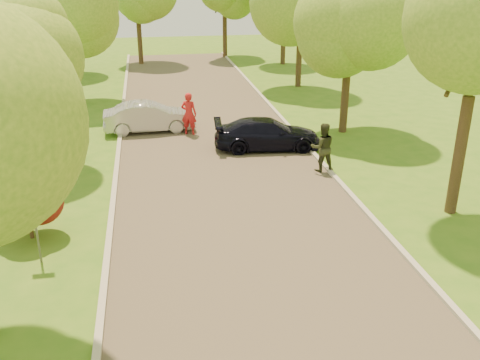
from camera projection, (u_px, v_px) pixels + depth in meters
ground at (286, 332)px, 11.77m from camera, size 100.00×100.00×0.00m
road at (230, 190)px, 19.05m from camera, size 8.00×60.00×0.01m
curb_left at (114, 196)px, 18.39m from camera, size 0.18×60.00×0.12m
curb_right at (338, 181)px, 19.68m from camera, size 0.18×60.00×0.12m
street_sign at (33, 210)px, 13.89m from camera, size 0.55×0.06×2.17m
red_shrub at (27, 204)px, 15.35m from camera, size 1.70×1.70×1.95m
tree_l_midb at (31, 47)px, 19.86m from camera, size 4.30×4.20×6.62m
tree_l_far at (71, 3)px, 28.70m from camera, size 4.92×4.80×7.79m
tree_r_midb at (355, 26)px, 23.71m from camera, size 4.51×4.40×7.01m
silver_sedan at (149, 117)px, 25.33m from camera, size 4.32×1.68×1.40m
dark_sedan at (267, 134)px, 23.00m from camera, size 4.71×2.26×1.32m
person_striped at (189, 114)px, 24.75m from camera, size 0.85×0.71×1.99m
person_olive at (323, 147)px, 20.42m from camera, size 0.99×0.80×1.92m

